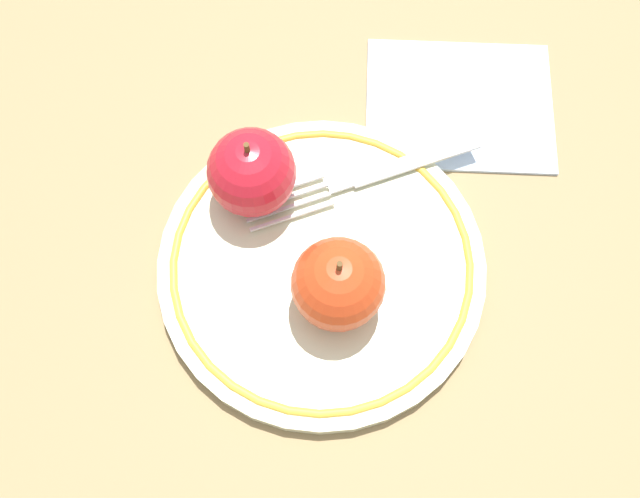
{
  "coord_description": "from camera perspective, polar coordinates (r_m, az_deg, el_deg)",
  "views": [
    {
      "loc": [
        -0.17,
        0.07,
        0.51
      ],
      "look_at": [
        0.0,
        0.0,
        0.04
      ],
      "focal_mm": 40.0,
      "sensor_mm": 36.0,
      "label": 1
    }
  ],
  "objects": [
    {
      "name": "ground_plane",
      "position": [
        0.54,
        0.13,
        -1.68
      ],
      "size": [
        2.0,
        2.0,
        0.0
      ],
      "primitive_type": "plane",
      "color": "olive"
    },
    {
      "name": "plate",
      "position": [
        0.53,
        0.0,
        -1.11
      ],
      "size": [
        0.24,
        0.24,
        0.02
      ],
      "color": "beige",
      "rests_on": "ground_plane"
    },
    {
      "name": "apple_red_whole",
      "position": [
        0.52,
        -5.49,
        6.1
      ],
      "size": [
        0.06,
        0.06,
        0.07
      ],
      "color": "#B21825",
      "rests_on": "plate"
    },
    {
      "name": "apple_second_whole",
      "position": [
        0.48,
        1.97,
        -2.63
      ],
      "size": [
        0.06,
        0.06,
        0.07
      ],
      "color": "red",
      "rests_on": "plate"
    },
    {
      "name": "fork",
      "position": [
        0.55,
        4.06,
        5.88
      ],
      "size": [
        0.03,
        0.19,
        0.0
      ],
      "rotation": [
        0.0,
        0.0,
        1.54
      ],
      "color": "silver",
      "rests_on": "plate"
    },
    {
      "name": "napkin_folded",
      "position": [
        0.61,
        11.11,
        11.33
      ],
      "size": [
        0.17,
        0.19,
        0.01
      ],
      "primitive_type": "cube",
      "rotation": [
        0.0,
        0.0,
        -0.42
      ],
      "color": "#AFC2D8",
      "rests_on": "ground_plane"
    }
  ]
}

